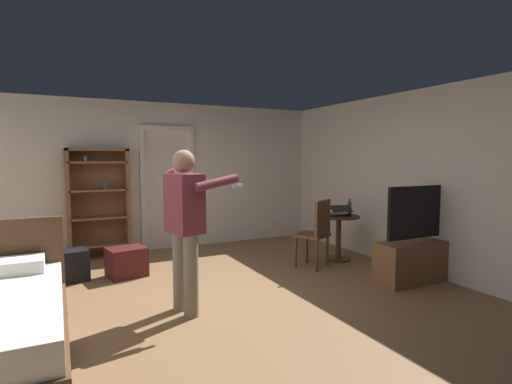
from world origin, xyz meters
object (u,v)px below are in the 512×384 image
(laptop, at_px, (339,213))
(suitcase_dark, at_px, (61,267))
(bottle_on_table, at_px, (350,208))
(person_blue_shirt, at_px, (186,220))
(tv_flatscreen, at_px, (420,254))
(bookshelf, at_px, (98,199))
(side_table, at_px, (339,230))
(wooden_chair, at_px, (316,231))
(suitcase_small, at_px, (127,262))

(laptop, relative_size, suitcase_dark, 0.61)
(bottle_on_table, relative_size, person_blue_shirt, 0.16)
(tv_flatscreen, bearing_deg, laptop, 104.34)
(bottle_on_table, height_order, person_blue_shirt, person_blue_shirt)
(bookshelf, relative_size, person_blue_shirt, 1.04)
(bookshelf, xyz_separation_m, person_blue_shirt, (0.58, -2.80, 0.03))
(side_table, height_order, person_blue_shirt, person_blue_shirt)
(side_table, distance_m, bottle_on_table, 0.37)
(side_table, relative_size, suitcase_dark, 1.10)
(laptop, xyz_separation_m, wooden_chair, (-0.53, -0.17, -0.21))
(tv_flatscreen, distance_m, wooden_chair, 1.40)
(laptop, xyz_separation_m, bottle_on_table, (0.18, -0.04, 0.06))
(side_table, distance_m, suitcase_dark, 3.95)
(side_table, height_order, laptop, laptop)
(laptop, height_order, wooden_chair, wooden_chair)
(wooden_chair, bearing_deg, person_blue_shirt, -160.24)
(tv_flatscreen, xyz_separation_m, side_table, (-0.28, 1.30, 0.12))
(bookshelf, xyz_separation_m, wooden_chair, (2.74, -2.02, -0.39))
(suitcase_small, bearing_deg, wooden_chair, -28.59)
(bookshelf, height_order, suitcase_small, bookshelf)
(side_table, height_order, wooden_chair, wooden_chair)
(side_table, bearing_deg, bookshelf, 151.32)
(bottle_on_table, bearing_deg, tv_flatscreen, -83.35)
(bottle_on_table, relative_size, wooden_chair, 0.26)
(tv_flatscreen, distance_m, laptop, 1.36)
(bottle_on_table, xyz_separation_m, suitcase_small, (-3.22, 0.67, -0.62))
(bookshelf, bearing_deg, side_table, -28.68)
(laptop, height_order, person_blue_shirt, person_blue_shirt)
(tv_flatscreen, relative_size, laptop, 3.21)
(wooden_chair, xyz_separation_m, suitcase_small, (-2.52, 0.80, -0.35))
(tv_flatscreen, relative_size, suitcase_small, 2.63)
(tv_flatscreen, height_order, suitcase_small, tv_flatscreen)
(bookshelf, height_order, side_table, bookshelf)
(tv_flatscreen, bearing_deg, wooden_chair, 127.84)
(bookshelf, relative_size, bottle_on_table, 6.65)
(bookshelf, distance_m, laptop, 3.76)
(bookshelf, relative_size, suitcase_small, 3.66)
(bottle_on_table, bearing_deg, suitcase_small, 168.24)
(person_blue_shirt, bearing_deg, side_table, 19.91)
(laptop, xyz_separation_m, person_blue_shirt, (-2.69, -0.95, 0.21))
(tv_flatscreen, distance_m, suitcase_dark, 4.61)
(tv_flatscreen, bearing_deg, suitcase_dark, 154.64)
(tv_flatscreen, bearing_deg, suitcase_small, 150.64)
(bottle_on_table, xyz_separation_m, person_blue_shirt, (-2.87, -0.91, 0.15))
(bookshelf, height_order, tv_flatscreen, bookshelf)
(bookshelf, distance_m, wooden_chair, 3.43)
(suitcase_small, bearing_deg, tv_flatscreen, -40.28)
(bottle_on_table, relative_size, suitcase_dark, 0.41)
(laptop, xyz_separation_m, suitcase_dark, (-3.84, 0.71, -0.55))
(wooden_chair, xyz_separation_m, suitcase_dark, (-3.32, 0.88, -0.34))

